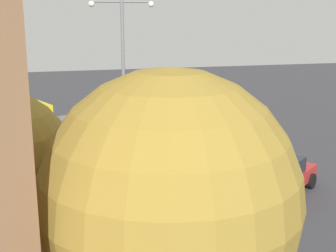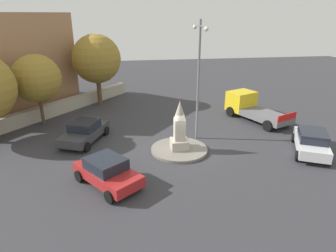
{
  "view_description": "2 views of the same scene",
  "coord_description": "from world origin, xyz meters",
  "px_view_note": "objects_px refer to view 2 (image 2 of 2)",
  "views": [
    {
      "loc": [
        5.31,
        19.95,
        7.01
      ],
      "look_at": [
        0.07,
        0.09,
        1.99
      ],
      "focal_mm": 48.66,
      "sensor_mm": 36.0,
      "label": 1
    },
    {
      "loc": [
        -16.78,
        3.36,
        8.31
      ],
      "look_at": [
        0.48,
        0.66,
        1.58
      ],
      "focal_mm": 31.17,
      "sensor_mm": 36.0,
      "label": 2
    }
  ],
  "objects_px": {
    "car_white_far_side": "(311,141)",
    "tree_mid_cluster": "(37,79)",
    "monument": "(180,129)",
    "car_dark_grey_parked_left": "(85,131)",
    "streetlamp": "(199,71)",
    "truck_yellow_waiting": "(251,107)",
    "car_red_near_island": "(107,171)",
    "tree_near_wall": "(96,59)",
    "corner_building": "(4,62)"
  },
  "relations": [
    {
      "from": "monument",
      "to": "corner_building",
      "type": "bearing_deg",
      "value": 49.68
    },
    {
      "from": "truck_yellow_waiting",
      "to": "monument",
      "type": "bearing_deg",
      "value": 126.71
    },
    {
      "from": "car_dark_grey_parked_left",
      "to": "corner_building",
      "type": "xyz_separation_m",
      "value": [
        9.31,
        7.72,
        3.47
      ]
    },
    {
      "from": "car_white_far_side",
      "to": "tree_mid_cluster",
      "type": "distance_m",
      "value": 20.07
    },
    {
      "from": "streetlamp",
      "to": "car_dark_grey_parked_left",
      "type": "xyz_separation_m",
      "value": [
        0.64,
        7.77,
        -4.08
      ]
    },
    {
      "from": "tree_near_wall",
      "to": "tree_mid_cluster",
      "type": "xyz_separation_m",
      "value": [
        -4.94,
        4.19,
        -0.7
      ]
    },
    {
      "from": "car_red_near_island",
      "to": "corner_building",
      "type": "xyz_separation_m",
      "value": [
        15.13,
        9.47,
        3.46
      ]
    },
    {
      "from": "tree_near_wall",
      "to": "tree_mid_cluster",
      "type": "bearing_deg",
      "value": 139.68
    },
    {
      "from": "streetlamp",
      "to": "truck_yellow_waiting",
      "type": "relative_size",
      "value": 1.34
    },
    {
      "from": "car_white_far_side",
      "to": "car_dark_grey_parked_left",
      "type": "relative_size",
      "value": 1.0
    },
    {
      "from": "streetlamp",
      "to": "tree_mid_cluster",
      "type": "height_order",
      "value": "streetlamp"
    },
    {
      "from": "tree_near_wall",
      "to": "car_white_far_side",
      "type": "bearing_deg",
      "value": -133.32
    },
    {
      "from": "streetlamp",
      "to": "corner_building",
      "type": "relative_size",
      "value": 0.82
    },
    {
      "from": "streetlamp",
      "to": "tree_near_wall",
      "type": "xyz_separation_m",
      "value": [
        9.73,
        7.29,
        -0.45
      ]
    },
    {
      "from": "car_white_far_side",
      "to": "truck_yellow_waiting",
      "type": "distance_m",
      "value": 6.98
    },
    {
      "from": "tree_near_wall",
      "to": "car_dark_grey_parked_left",
      "type": "bearing_deg",
      "value": 177.0
    },
    {
      "from": "car_dark_grey_parked_left",
      "to": "corner_building",
      "type": "distance_m",
      "value": 12.58
    },
    {
      "from": "car_red_near_island",
      "to": "truck_yellow_waiting",
      "type": "height_order",
      "value": "truck_yellow_waiting"
    },
    {
      "from": "car_red_near_island",
      "to": "tree_mid_cluster",
      "type": "relative_size",
      "value": 0.75
    },
    {
      "from": "tree_mid_cluster",
      "to": "tree_near_wall",
      "type": "bearing_deg",
      "value": -40.32
    },
    {
      "from": "car_dark_grey_parked_left",
      "to": "tree_mid_cluster",
      "type": "height_order",
      "value": "tree_mid_cluster"
    },
    {
      "from": "streetlamp",
      "to": "tree_mid_cluster",
      "type": "relative_size",
      "value": 1.45
    },
    {
      "from": "tree_near_wall",
      "to": "monument",
      "type": "bearing_deg",
      "value": -153.77
    },
    {
      "from": "truck_yellow_waiting",
      "to": "corner_building",
      "type": "distance_m",
      "value": 22.27
    },
    {
      "from": "streetlamp",
      "to": "tree_near_wall",
      "type": "bearing_deg",
      "value": 36.84
    },
    {
      "from": "tree_near_wall",
      "to": "truck_yellow_waiting",
      "type": "bearing_deg",
      "value": -115.77
    },
    {
      "from": "car_red_near_island",
      "to": "tree_near_wall",
      "type": "xyz_separation_m",
      "value": [
        14.91,
        1.27,
        3.62
      ]
    },
    {
      "from": "streetlamp",
      "to": "truck_yellow_waiting",
      "type": "height_order",
      "value": "streetlamp"
    },
    {
      "from": "monument",
      "to": "car_dark_grey_parked_left",
      "type": "relative_size",
      "value": 0.71
    },
    {
      "from": "streetlamp",
      "to": "car_red_near_island",
      "type": "xyz_separation_m",
      "value": [
        -5.18,
        6.02,
        -4.06
      ]
    },
    {
      "from": "car_red_near_island",
      "to": "corner_building",
      "type": "relative_size",
      "value": 0.42
    },
    {
      "from": "truck_yellow_waiting",
      "to": "car_dark_grey_parked_left",
      "type": "bearing_deg",
      "value": 102.16
    },
    {
      "from": "streetlamp",
      "to": "corner_building",
      "type": "bearing_deg",
      "value": 57.27
    },
    {
      "from": "truck_yellow_waiting",
      "to": "tree_near_wall",
      "type": "relative_size",
      "value": 0.9
    },
    {
      "from": "streetlamp",
      "to": "car_white_far_side",
      "type": "bearing_deg",
      "value": -117.1
    },
    {
      "from": "car_red_near_island",
      "to": "truck_yellow_waiting",
      "type": "relative_size",
      "value": 0.69
    },
    {
      "from": "car_white_far_side",
      "to": "truck_yellow_waiting",
      "type": "height_order",
      "value": "truck_yellow_waiting"
    },
    {
      "from": "streetlamp",
      "to": "truck_yellow_waiting",
      "type": "bearing_deg",
      "value": -57.83
    },
    {
      "from": "corner_building",
      "to": "tree_mid_cluster",
      "type": "relative_size",
      "value": 1.76
    },
    {
      "from": "monument",
      "to": "tree_mid_cluster",
      "type": "relative_size",
      "value": 0.58
    },
    {
      "from": "car_red_near_island",
      "to": "corner_building",
      "type": "height_order",
      "value": "corner_building"
    },
    {
      "from": "corner_building",
      "to": "car_white_far_side",
      "type": "bearing_deg",
      "value": -121.11
    },
    {
      "from": "car_white_far_side",
      "to": "corner_building",
      "type": "xyz_separation_m",
      "value": [
        13.33,
        22.1,
        3.44
      ]
    },
    {
      "from": "monument",
      "to": "truck_yellow_waiting",
      "type": "bearing_deg",
      "value": -53.29
    },
    {
      "from": "car_white_far_side",
      "to": "tree_near_wall",
      "type": "xyz_separation_m",
      "value": [
        13.11,
        13.91,
        3.6
      ]
    },
    {
      "from": "monument",
      "to": "car_red_near_island",
      "type": "height_order",
      "value": "monument"
    },
    {
      "from": "corner_building",
      "to": "tree_mid_cluster",
      "type": "bearing_deg",
      "value": -142.25
    },
    {
      "from": "streetlamp",
      "to": "car_red_near_island",
      "type": "relative_size",
      "value": 1.94
    },
    {
      "from": "monument",
      "to": "car_white_far_side",
      "type": "xyz_separation_m",
      "value": [
        -1.55,
        -8.21,
        -0.77
      ]
    },
    {
      "from": "streetlamp",
      "to": "corner_building",
      "type": "xyz_separation_m",
      "value": [
        9.95,
        15.48,
        -0.61
      ]
    }
  ]
}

